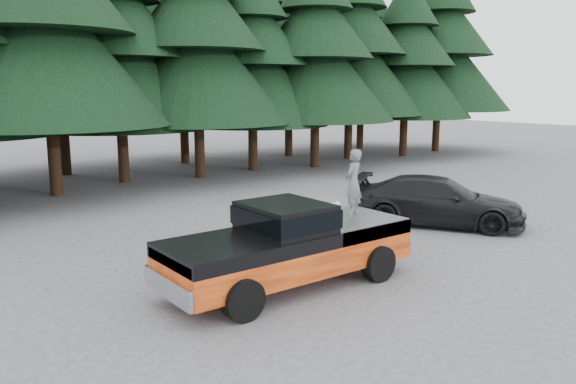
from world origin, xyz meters
TOP-DOWN VIEW (x-y plane):
  - ground at (0.00, 0.00)m, footprint 120.00×120.00m
  - pickup_truck at (0.03, 0.01)m, footprint 6.00×2.04m
  - truck_cab at (-0.07, 0.01)m, footprint 1.66×1.90m
  - air_compressor at (1.13, 0.13)m, footprint 0.79×0.73m
  - man_on_bed at (2.10, 0.15)m, footprint 0.69×0.58m
  - parked_car at (7.39, 1.66)m, footprint 4.76×5.72m
  - treeline at (0.42, 17.20)m, footprint 60.15×16.05m

SIDE VIEW (x-z plane):
  - ground at x=0.00m, z-range 0.00..0.00m
  - pickup_truck at x=0.03m, z-range 0.00..1.33m
  - parked_car at x=7.39m, z-range 0.00..1.56m
  - air_compressor at x=1.13m, z-range 1.33..1.77m
  - truck_cab at x=-0.07m, z-range 1.33..1.92m
  - man_on_bed at x=2.10m, z-range 1.33..2.94m
  - treeline at x=0.42m, z-range -1.03..16.47m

